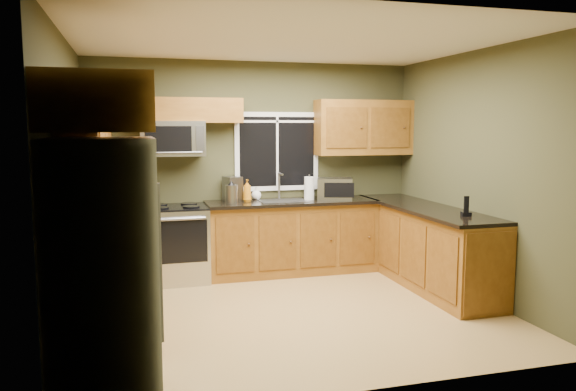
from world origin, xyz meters
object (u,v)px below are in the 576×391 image
toaster_oven (335,189)px  paper_towel_roll (309,188)px  soap_bottle_a (247,190)px  cordless_phone (466,210)px  refrigerator (104,267)px  soap_bottle_b (308,190)px  coffee_maker (233,190)px  range (176,243)px  microwave (172,139)px  kettle (231,193)px  soap_bottle_c (256,193)px

toaster_oven → paper_towel_roll: 0.33m
soap_bottle_a → cordless_phone: soap_bottle_a is taller
refrigerator → soap_bottle_b: refrigerator is taller
soap_bottle_b → coffee_maker: bearing=-176.5°
toaster_oven → range: bearing=179.1°
soap_bottle_b → range: bearing=-172.5°
range → soap_bottle_a: 1.09m
refrigerator → soap_bottle_a: 3.26m
microwave → toaster_oven: microwave is taller
refrigerator → range: 2.89m
kettle → paper_towel_roll: bearing=5.0°
range → paper_towel_roll: (1.70, 0.02, 0.62)m
soap_bottle_b → cordless_phone: size_ratio=1.00×
coffee_maker → soap_bottle_a: size_ratio=1.11×
soap_bottle_c → cordless_phone: 2.65m
refrigerator → toaster_oven: bearing=45.3°
range → soap_bottle_c: size_ratio=5.77×
coffee_maker → soap_bottle_a: (0.17, -0.10, -0.01)m
toaster_oven → soap_bottle_b: size_ratio=2.48×
range → toaster_oven: toaster_oven is taller
coffee_maker → microwave: bearing=-177.4°
refrigerator → soap_bottle_c: refrigerator is taller
microwave → kettle: bearing=-16.8°
microwave → paper_towel_roll: 1.82m
microwave → kettle: 0.97m
coffee_maker → cordless_phone: (2.16, -1.84, -0.08)m
refrigerator → coffee_maker: (1.42, 2.94, 0.18)m
kettle → cordless_phone: 2.74m
toaster_oven → paper_towel_roll: paper_towel_roll is taller
kettle → soap_bottle_c: kettle is taller
refrigerator → soap_bottle_c: 3.47m
paper_towel_roll → soap_bottle_c: (-0.65, 0.21, -0.07)m
coffee_maker → cordless_phone: coffee_maker is taller
soap_bottle_a → soap_bottle_c: soap_bottle_a is taller
soap_bottle_a → soap_bottle_c: size_ratio=1.70×
toaster_oven → coffee_maker: coffee_maker is taller
microwave → coffee_maker: (0.73, 0.03, -0.65)m
soap_bottle_c → paper_towel_roll: bearing=-17.8°
soap_bottle_a → cordless_phone: 2.65m
kettle → soap_bottle_c: (0.37, 0.30, -0.05)m
range → soap_bottle_a: soap_bottle_a is taller
toaster_oven → paper_towel_roll: bearing=170.9°
microwave → toaster_oven: 2.13m
soap_bottle_a → soap_bottle_b: (0.85, 0.16, -0.03)m
soap_bottle_b → soap_bottle_c: soap_bottle_b is taller
refrigerator → paper_towel_roll: (2.39, 2.79, 0.19)m
coffee_maker → soap_bottle_c: coffee_maker is taller
range → refrigerator: bearing=-104.0°
microwave → toaster_oven: size_ratio=1.45×
toaster_oven → kettle: bearing=-178.4°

